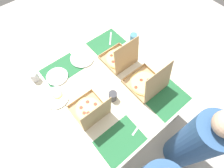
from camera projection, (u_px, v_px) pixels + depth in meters
ground_plane at (112, 114)px, 2.33m from camera, size 6.00×6.00×0.00m
dining_table at (112, 90)px, 1.77m from camera, size 1.24×1.18×0.76m
placemat_near_left at (106, 42)px, 1.94m from camera, size 0.36×0.26×0.00m
placemat_near_right at (61, 70)px, 1.76m from camera, size 0.36×0.26×0.00m
placemat_far_left at (168, 100)px, 1.59m from camera, size 0.36×0.26×0.00m
placemat_far_right at (120, 141)px, 1.42m from camera, size 0.36×0.26×0.00m
pizza_box_center at (120, 58)px, 1.77m from camera, size 0.28×0.29×0.32m
pizza_box_edge_far at (90, 110)px, 1.49m from camera, size 0.27×0.28×0.30m
pizza_box_corner_left at (147, 83)px, 1.62m from camera, size 0.30×0.31×0.34m
plate_far_right at (82, 58)px, 1.82m from camera, size 0.24×0.24×0.02m
plate_far_left at (56, 97)px, 1.60m from camera, size 0.22×0.22×0.03m
plate_near_left at (57, 76)px, 1.71m from camera, size 0.20×0.20×0.02m
cup_dark at (113, 96)px, 1.56m from camera, size 0.07×0.07×0.09m
cup_red at (133, 38)px, 1.91m from camera, size 0.07×0.07×0.09m
cup_spare at (34, 76)px, 1.66m from camera, size 0.07×0.07×0.10m
fork_by_near_left at (111, 38)px, 1.96m from camera, size 0.14×0.15×0.00m
fork_by_far_left at (139, 126)px, 1.47m from camera, size 0.19×0.06×0.00m
knife_by_far_right at (148, 58)px, 1.83m from camera, size 0.20×0.11×0.00m
diner_left_seat at (194, 143)px, 1.65m from camera, size 0.32×0.32×1.15m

